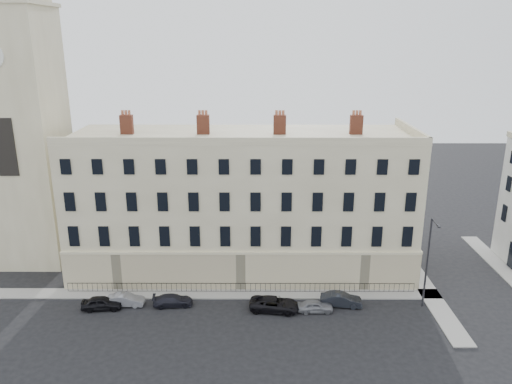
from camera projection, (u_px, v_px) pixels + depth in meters
ground at (305, 322)px, 45.31m from camera, size 160.00×160.00×0.00m
terrace at (242, 202)px, 54.53m from camera, size 36.22×12.22×17.00m
church_tower at (17, 97)px, 53.22m from camera, size 8.00×8.13×44.00m
pavement_terrace at (201, 294)px, 50.10m from camera, size 48.00×2.00×0.12m
pavement_east_return at (420, 280)px, 52.90m from camera, size 2.00×24.00×0.12m
pavement_adjacent at (506, 272)px, 54.78m from camera, size 2.00×20.00×0.12m
railings at (241, 288)px, 50.32m from camera, size 35.00×0.04×0.96m
car_a at (102, 303)px, 47.24m from camera, size 3.88×1.85×1.28m
car_b at (126, 300)px, 47.90m from camera, size 3.62×1.34×1.18m
car_c at (173, 300)px, 47.88m from camera, size 3.97×1.96×1.11m
car_d at (275, 304)px, 46.99m from camera, size 4.97×2.79×1.31m
car_e at (315, 306)px, 46.81m from camera, size 3.37×1.39×1.14m
car_f at (341, 300)px, 47.80m from camera, size 4.10×1.82×1.31m
streetlamp at (428, 259)px, 46.35m from camera, size 0.26×1.95×9.00m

